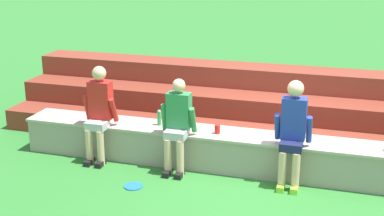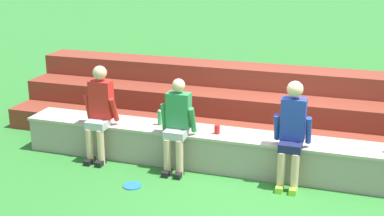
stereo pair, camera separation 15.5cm
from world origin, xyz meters
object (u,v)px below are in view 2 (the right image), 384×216
object	(u,v)px
person_far_left	(99,110)
plastic_cup_right_end	(217,130)
water_bottle_near_left	(160,118)
frisbee	(132,186)
person_left_of_center	(177,123)
person_center	(292,130)

from	to	relation	value
person_far_left	plastic_cup_right_end	bearing A→B (deg)	6.65
person_far_left	water_bottle_near_left	world-z (taller)	person_far_left
water_bottle_near_left	frisbee	size ratio (longest dim) A/B	0.92
person_left_of_center	water_bottle_near_left	distance (m)	0.57
person_left_of_center	frisbee	bearing A→B (deg)	-121.34
person_center	water_bottle_near_left	size ratio (longest dim) A/B	6.23
person_far_left	person_left_of_center	xyz separation A→B (m)	(1.30, -0.05, -0.06)
person_left_of_center	water_bottle_near_left	bearing A→B (deg)	138.41
person_left_of_center	person_center	world-z (taller)	person_center
person_center	plastic_cup_right_end	size ratio (longest dim) A/B	11.69
water_bottle_near_left	plastic_cup_right_end	xyz separation A→B (m)	(0.96, -0.11, -0.05)
person_center	frisbee	distance (m)	2.38
water_bottle_near_left	person_left_of_center	bearing A→B (deg)	-41.59
person_far_left	person_center	xyz separation A→B (m)	(2.97, -0.02, 0.01)
person_far_left	person_left_of_center	distance (m)	1.30
person_far_left	person_center	bearing A→B (deg)	-0.43
frisbee	person_far_left	bearing A→B (deg)	138.72
person_center	water_bottle_near_left	distance (m)	2.13
person_left_of_center	frisbee	xyz separation A→B (m)	(-0.43, -0.71, -0.75)
person_far_left	frisbee	distance (m)	1.41
person_center	plastic_cup_right_end	xyz separation A→B (m)	(-1.13, 0.24, -0.20)
water_bottle_near_left	person_far_left	bearing A→B (deg)	-159.57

